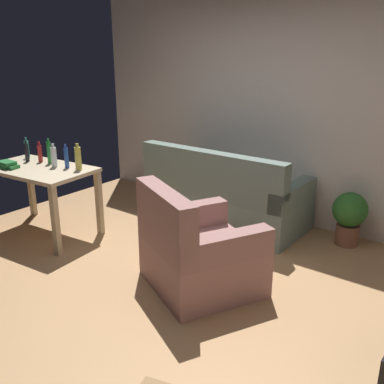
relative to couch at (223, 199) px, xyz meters
The scene contains 14 objects.
ground_plane 1.64m from the couch, 80.22° to the right, with size 5.20×4.40×0.02m, color tan.
wall_rear 1.24m from the couch, 65.93° to the left, with size 5.20×0.10×2.70m, color silver.
couch is the anchor object (origin of this frame).
desk 2.07m from the couch, 134.82° to the right, with size 1.26×0.82×0.76m.
potted_plant 1.40m from the couch, 12.90° to the left, with size 0.36×0.36×0.57m.
armchair 1.48m from the couch, 65.32° to the right, with size 1.18×1.15×0.92m.
bottle_tall 2.35m from the couch, 146.17° to the right, with size 0.05×0.05×0.24m.
bottle_dark 2.29m from the couch, 141.89° to the right, with size 0.04×0.04×0.24m.
bottle_red 2.14m from the couch, 141.34° to the right, with size 0.05×0.05×0.23m.
bottle_green 2.03m from the couch, 139.26° to the right, with size 0.05×0.05×0.28m.
bottle_clear 1.95m from the couch, 134.61° to the right, with size 0.06×0.06×0.25m.
bottle_blue 1.82m from the couch, 132.68° to the right, with size 0.05×0.05×0.26m.
bottle_squat 1.70m from the couch, 129.13° to the right, with size 0.07×0.07×0.28m.
book_stack 2.41m from the couch, 135.15° to the right, with size 0.27×0.17×0.07m.
Camera 1 is at (2.40, -2.50, 2.01)m, focal length 41.45 mm.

